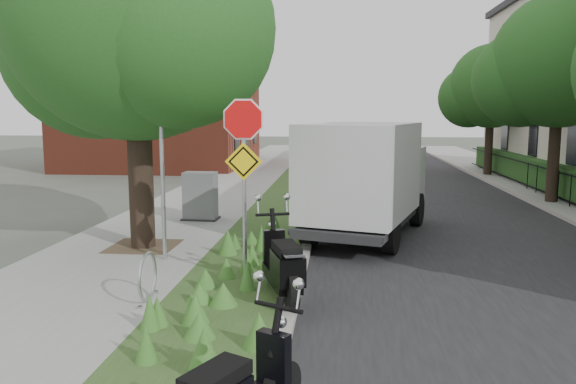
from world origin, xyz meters
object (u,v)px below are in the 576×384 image
object	(u,v)px
scooter_near	(284,271)
sign_assembly	(244,152)
utility_cabinet	(200,197)
box_truck	(367,174)

from	to	relation	value
scooter_near	sign_assembly	bearing A→B (deg)	129.39
sign_assembly	utility_cabinet	distance (m)	5.97
scooter_near	box_truck	distance (m)	5.36
sign_assembly	box_truck	xyz separation A→B (m)	(2.23, 4.13, -0.81)
utility_cabinet	sign_assembly	bearing A→B (deg)	-68.30
scooter_near	box_truck	xyz separation A→B (m)	(1.46, 5.07, 0.95)
box_truck	utility_cabinet	bearing A→B (deg)	164.35
sign_assembly	utility_cabinet	bearing A→B (deg)	111.70
sign_assembly	scooter_near	distance (m)	2.14
utility_cabinet	box_truck	bearing A→B (deg)	-15.65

